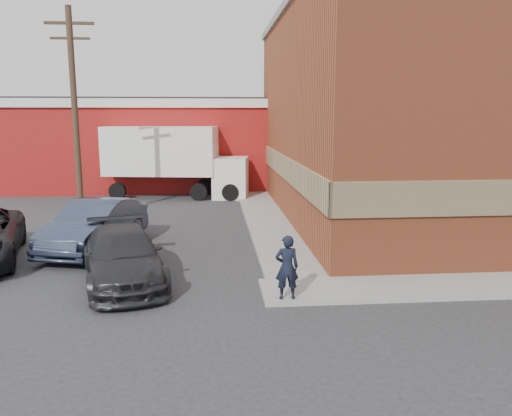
# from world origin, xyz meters

# --- Properties ---
(ground) EXTENTS (90.00, 90.00, 0.00)m
(ground) POSITION_xyz_m (0.00, 0.00, 0.00)
(ground) COLOR #28282B
(ground) RESTS_ON ground
(brick_building) EXTENTS (14.25, 18.25, 9.36)m
(brick_building) POSITION_xyz_m (8.50, 9.00, 4.68)
(brick_building) COLOR #A34A2A
(brick_building) RESTS_ON ground
(sidewalk_west) EXTENTS (1.80, 18.00, 0.12)m
(sidewalk_west) POSITION_xyz_m (0.60, 9.00, 0.06)
(sidewalk_west) COLOR gray
(sidewalk_west) RESTS_ON ground
(warehouse) EXTENTS (16.30, 8.30, 5.60)m
(warehouse) POSITION_xyz_m (-6.00, 20.00, 2.81)
(warehouse) COLOR maroon
(warehouse) RESTS_ON ground
(utility_pole) EXTENTS (2.00, 0.26, 9.00)m
(utility_pole) POSITION_xyz_m (-7.50, 9.00, 4.75)
(utility_pole) COLOR #453222
(utility_pole) RESTS_ON ground
(man) EXTENTS (0.59, 0.39, 1.60)m
(man) POSITION_xyz_m (0.05, -1.55, 0.92)
(man) COLOR black
(man) RESTS_ON sidewalk_south
(sedan) EXTENTS (3.03, 5.41, 1.69)m
(sedan) POSITION_xyz_m (-5.76, 4.01, 0.84)
(sedan) COLOR #333E55
(sedan) RESTS_ON ground
(suv_b) EXTENTS (3.25, 5.35, 1.45)m
(suv_b) POSITION_xyz_m (-4.25, 0.50, 0.73)
(suv_b) COLOR #27272A
(suv_b) RESTS_ON ground
(box_truck) EXTENTS (8.26, 3.53, 3.95)m
(box_truck) POSITION_xyz_m (-3.80, 15.11, 2.28)
(box_truck) COLOR white
(box_truck) RESTS_ON ground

